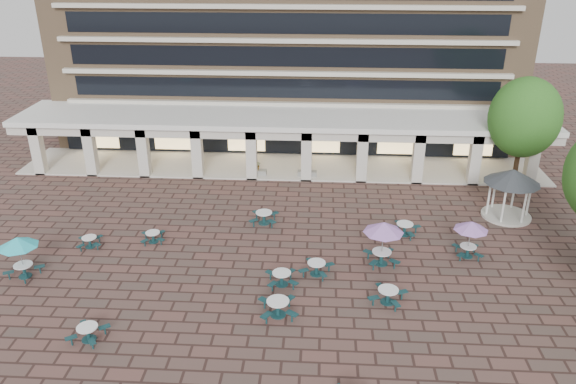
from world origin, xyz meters
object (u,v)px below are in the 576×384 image
object	(u,v)px
picnic_table_1	(278,306)
planter_right	(307,171)
picnic_table_0	(88,332)
planter_left	(257,170)
gazebo	(512,182)

from	to	relation	value
picnic_table_1	planter_right	size ratio (longest dim) A/B	1.42
picnic_table_0	planter_left	distance (m)	21.07
picnic_table_0	planter_right	world-z (taller)	planter_right
gazebo	planter_left	bearing A→B (deg)	160.84
gazebo	planter_right	world-z (taller)	gazebo
gazebo	planter_right	bearing A→B (deg)	155.84
picnic_table_1	picnic_table_0	bearing A→B (deg)	-174.14
gazebo	planter_left	size ratio (longest dim) A/B	2.42
picnic_table_1	planter_left	world-z (taller)	planter_left
picnic_table_0	planter_right	xyz separation A→B (m)	(9.58, 20.30, 0.05)
picnic_table_0	gazebo	world-z (taller)	gazebo
picnic_table_0	picnic_table_1	size ratio (longest dim) A/B	0.86
planter_right	planter_left	bearing A→B (deg)	180.00
planter_left	planter_right	size ratio (longest dim) A/B	1.00
picnic_table_1	gazebo	distance (m)	18.81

